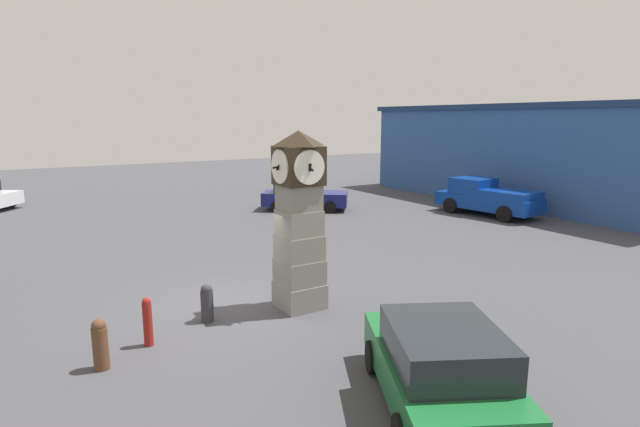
{
  "coord_description": "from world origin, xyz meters",
  "views": [
    {
      "loc": [
        12.21,
        -4.62,
        4.94
      ],
      "look_at": [
        0.49,
        2.61,
        2.29
      ],
      "focal_mm": 28.0,
      "sensor_mm": 36.0,
      "label": 1
    }
  ],
  "objects_px": {
    "bollard_near_tower": "(100,344)",
    "clock_tower": "(299,222)",
    "bollard_mid_row": "(148,321)",
    "pickup_truck": "(487,197)",
    "car_silver_hatch": "(303,195)",
    "car_far_lot": "(439,366)",
    "bollard_far_row": "(207,302)"
  },
  "relations": [
    {
      "from": "bollard_far_row",
      "to": "car_far_lot",
      "type": "height_order",
      "value": "car_far_lot"
    },
    {
      "from": "bollard_mid_row",
      "to": "car_far_lot",
      "type": "height_order",
      "value": "car_far_lot"
    },
    {
      "from": "car_far_lot",
      "to": "car_silver_hatch",
      "type": "bearing_deg",
      "value": 157.15
    },
    {
      "from": "clock_tower",
      "to": "bollard_far_row",
      "type": "xyz_separation_m",
      "value": [
        -0.35,
        -2.41,
        -1.82
      ]
    },
    {
      "from": "bollard_near_tower",
      "to": "bollard_mid_row",
      "type": "bearing_deg",
      "value": 119.02
    },
    {
      "from": "clock_tower",
      "to": "bollard_far_row",
      "type": "height_order",
      "value": "clock_tower"
    },
    {
      "from": "bollard_near_tower",
      "to": "clock_tower",
      "type": "bearing_deg",
      "value": 99.59
    },
    {
      "from": "bollard_far_row",
      "to": "pickup_truck",
      "type": "xyz_separation_m",
      "value": [
        -5.69,
        16.89,
        0.45
      ]
    },
    {
      "from": "bollard_mid_row",
      "to": "bollard_far_row",
      "type": "height_order",
      "value": "bollard_mid_row"
    },
    {
      "from": "bollard_near_tower",
      "to": "bollard_far_row",
      "type": "height_order",
      "value": "bollard_near_tower"
    },
    {
      "from": "car_far_lot",
      "to": "car_silver_hatch",
      "type": "relative_size",
      "value": 0.94
    },
    {
      "from": "car_far_lot",
      "to": "bollard_far_row",
      "type": "bearing_deg",
      "value": -159.82
    },
    {
      "from": "bollard_near_tower",
      "to": "car_far_lot",
      "type": "relative_size",
      "value": 0.24
    },
    {
      "from": "clock_tower",
      "to": "car_far_lot",
      "type": "bearing_deg",
      "value": -3.21
    },
    {
      "from": "car_far_lot",
      "to": "bollard_mid_row",
      "type": "bearing_deg",
      "value": -144.43
    },
    {
      "from": "clock_tower",
      "to": "pickup_truck",
      "type": "distance_m",
      "value": 15.75
    },
    {
      "from": "bollard_mid_row",
      "to": "car_silver_hatch",
      "type": "distance_m",
      "value": 16.76
    },
    {
      "from": "clock_tower",
      "to": "pickup_truck",
      "type": "relative_size",
      "value": 0.86
    },
    {
      "from": "bollard_far_row",
      "to": "pickup_truck",
      "type": "bearing_deg",
      "value": 108.63
    },
    {
      "from": "bollard_far_row",
      "to": "clock_tower",
      "type": "bearing_deg",
      "value": 81.69
    },
    {
      "from": "clock_tower",
      "to": "bollard_near_tower",
      "type": "distance_m",
      "value": 5.38
    },
    {
      "from": "bollard_mid_row",
      "to": "bollard_near_tower",
      "type": "bearing_deg",
      "value": -60.98
    },
    {
      "from": "car_silver_hatch",
      "to": "pickup_truck",
      "type": "distance_m",
      "value": 9.63
    },
    {
      "from": "bollard_mid_row",
      "to": "car_silver_hatch",
      "type": "relative_size",
      "value": 0.24
    },
    {
      "from": "clock_tower",
      "to": "bollard_near_tower",
      "type": "relative_size",
      "value": 4.38
    },
    {
      "from": "bollard_far_row",
      "to": "car_silver_hatch",
      "type": "bearing_deg",
      "value": 141.31
    },
    {
      "from": "pickup_truck",
      "to": "bollard_mid_row",
      "type": "bearing_deg",
      "value": -71.11
    },
    {
      "from": "car_silver_hatch",
      "to": "bollard_mid_row",
      "type": "bearing_deg",
      "value": -41.51
    },
    {
      "from": "bollard_near_tower",
      "to": "pickup_truck",
      "type": "relative_size",
      "value": 0.2
    },
    {
      "from": "car_far_lot",
      "to": "clock_tower",
      "type": "bearing_deg",
      "value": 176.79
    },
    {
      "from": "bollard_mid_row",
      "to": "car_silver_hatch",
      "type": "bearing_deg",
      "value": 138.49
    },
    {
      "from": "bollard_far_row",
      "to": "car_far_lot",
      "type": "distance_m",
      "value": 6.12
    }
  ]
}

